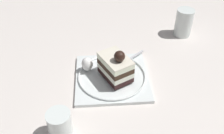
{
  "coord_description": "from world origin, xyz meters",
  "views": [
    {
      "loc": [
        -0.01,
        0.58,
        0.52
      ],
      "look_at": [
        0.01,
        0.02,
        0.05
      ],
      "focal_mm": 40.4,
      "sensor_mm": 36.0,
      "label": 1
    }
  ],
  "objects_px": {
    "whipped_cream_dollop": "(87,63)",
    "drink_glass_far": "(183,24)",
    "dessert_plate": "(112,77)",
    "cake_slice": "(116,67)",
    "fork": "(130,59)",
    "drink_glass_near": "(60,126)"
  },
  "relations": [
    {
      "from": "whipped_cream_dollop",
      "to": "drink_glass_far",
      "type": "bearing_deg",
      "value": -145.23
    },
    {
      "from": "dessert_plate",
      "to": "drink_glass_far",
      "type": "bearing_deg",
      "value": -134.89
    },
    {
      "from": "cake_slice",
      "to": "fork",
      "type": "relative_size",
      "value": 1.3
    },
    {
      "from": "dessert_plate",
      "to": "whipped_cream_dollop",
      "type": "distance_m",
      "value": 0.09
    },
    {
      "from": "whipped_cream_dollop",
      "to": "fork",
      "type": "distance_m",
      "value": 0.14
    },
    {
      "from": "cake_slice",
      "to": "drink_glass_near",
      "type": "height_order",
      "value": "cake_slice"
    },
    {
      "from": "fork",
      "to": "dessert_plate",
      "type": "bearing_deg",
      "value": 53.8
    },
    {
      "from": "cake_slice",
      "to": "dessert_plate",
      "type": "bearing_deg",
      "value": -28.98
    },
    {
      "from": "dessert_plate",
      "to": "fork",
      "type": "xyz_separation_m",
      "value": [
        -0.05,
        -0.07,
        0.01
      ]
    },
    {
      "from": "fork",
      "to": "drink_glass_far",
      "type": "height_order",
      "value": "drink_glass_far"
    },
    {
      "from": "drink_glass_near",
      "to": "drink_glass_far",
      "type": "relative_size",
      "value": 0.77
    },
    {
      "from": "dessert_plate",
      "to": "cake_slice",
      "type": "distance_m",
      "value": 0.05
    },
    {
      "from": "dessert_plate",
      "to": "cake_slice",
      "type": "xyz_separation_m",
      "value": [
        -0.01,
        0.01,
        0.05
      ]
    },
    {
      "from": "dessert_plate",
      "to": "cake_slice",
      "type": "bearing_deg",
      "value": 151.02
    },
    {
      "from": "cake_slice",
      "to": "whipped_cream_dollop",
      "type": "xyz_separation_m",
      "value": [
        0.09,
        -0.03,
        -0.02
      ]
    },
    {
      "from": "dessert_plate",
      "to": "whipped_cream_dollop",
      "type": "height_order",
      "value": "whipped_cream_dollop"
    },
    {
      "from": "cake_slice",
      "to": "whipped_cream_dollop",
      "type": "height_order",
      "value": "cake_slice"
    },
    {
      "from": "fork",
      "to": "cake_slice",
      "type": "bearing_deg",
      "value": 62.99
    },
    {
      "from": "whipped_cream_dollop",
      "to": "drink_glass_far",
      "type": "distance_m",
      "value": 0.4
    },
    {
      "from": "dessert_plate",
      "to": "drink_glass_far",
      "type": "distance_m",
      "value": 0.36
    },
    {
      "from": "dessert_plate",
      "to": "whipped_cream_dollop",
      "type": "bearing_deg",
      "value": -19.68
    },
    {
      "from": "cake_slice",
      "to": "drink_glass_far",
      "type": "distance_m",
      "value": 0.36
    }
  ]
}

